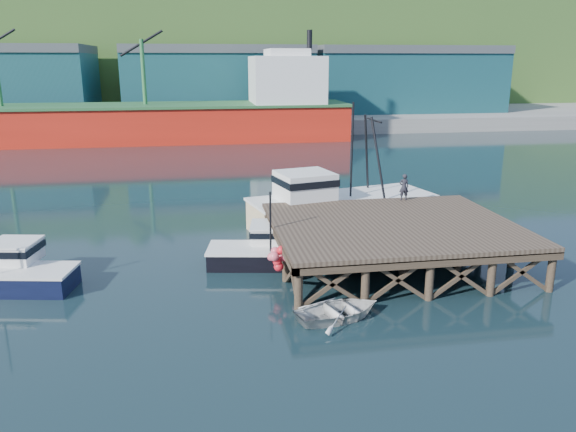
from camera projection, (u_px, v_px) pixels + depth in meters
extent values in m
plane|color=black|center=(285.00, 269.00, 27.77)|extent=(300.00, 300.00, 0.00)
cube|color=brown|center=(393.00, 225.00, 28.11)|extent=(12.00, 10.00, 0.25)
cube|color=#473828|center=(432.00, 263.00, 23.57)|extent=(12.00, 0.30, 0.35)
cylinder|color=#473828|center=(298.00, 291.00, 23.06)|extent=(0.36, 0.36, 2.60)
cylinder|color=#473828|center=(551.00, 274.00, 24.87)|extent=(0.36, 0.36, 2.60)
cylinder|color=#473828|center=(268.00, 227.00, 31.99)|extent=(0.36, 0.36, 2.60)
cylinder|color=#473828|center=(456.00, 218.00, 33.81)|extent=(0.36, 0.36, 2.60)
cube|color=gray|center=(218.00, 116.00, 94.03)|extent=(160.00, 40.00, 2.00)
cube|color=#194652|center=(218.00, 83.00, 87.80)|extent=(28.00, 16.00, 9.00)
cube|color=#194652|center=(401.00, 82.00, 92.59)|extent=(30.00, 16.00, 9.00)
cube|color=red|center=(131.00, 124.00, 70.88)|extent=(55.00, 9.50, 4.40)
cube|color=#26592D|center=(129.00, 106.00, 70.27)|extent=(55.50, 10.00, 0.30)
cube|color=silver|center=(286.00, 80.00, 72.66)|extent=(9.00, 9.00, 6.00)
cube|color=silver|center=(286.00, 54.00, 71.77)|extent=(5.00, 7.00, 1.20)
cylinder|color=black|center=(309.00, 40.00, 71.80)|extent=(0.70, 0.70, 2.50)
cube|color=#2D511E|center=(210.00, 56.00, 119.86)|extent=(220.00, 50.00, 22.00)
cube|color=black|center=(6.00, 280.00, 25.10)|extent=(6.26, 3.23, 0.93)
cube|color=silver|center=(4.00, 270.00, 24.97)|extent=(6.39, 3.29, 0.12)
cube|color=silver|center=(15.00, 253.00, 25.89)|extent=(2.27, 2.27, 0.93)
cube|color=black|center=(14.00, 249.00, 25.83)|extent=(2.40, 2.40, 0.31)
cube|color=black|center=(271.00, 257.00, 28.21)|extent=(6.53, 3.34, 0.86)
cube|color=silver|center=(271.00, 248.00, 28.09)|extent=(6.66, 3.41, 0.11)
cube|color=silver|center=(272.00, 234.00, 29.06)|extent=(2.40, 2.40, 0.86)
cube|color=black|center=(272.00, 230.00, 29.00)|extent=(2.53, 2.53, 0.29)
cylinder|color=black|center=(270.00, 223.00, 27.08)|extent=(0.10, 0.10, 3.07)
sphere|color=#DF5266|center=(275.00, 264.00, 25.47)|extent=(0.40, 0.40, 0.40)
sphere|color=#DF5266|center=(293.00, 257.00, 25.73)|extent=(0.40, 0.40, 0.40)
sphere|color=red|center=(287.00, 257.00, 25.17)|extent=(0.40, 0.40, 0.40)
cube|color=beige|center=(342.00, 213.00, 34.50)|extent=(11.73, 6.27, 1.82)
cube|color=silver|center=(342.00, 198.00, 34.24)|extent=(11.97, 6.51, 0.15)
cube|color=silver|center=(302.00, 185.00, 33.61)|extent=(3.60, 3.45, 1.82)
cube|color=black|center=(302.00, 179.00, 33.50)|extent=(3.72, 3.57, 0.41)
cylinder|color=black|center=(352.00, 154.00, 33.61)|extent=(0.12, 0.12, 6.08)
imported|color=silver|center=(339.00, 310.00, 22.30)|extent=(4.10, 3.38, 0.74)
imported|color=black|center=(404.00, 187.00, 32.40)|extent=(0.60, 0.43, 1.55)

